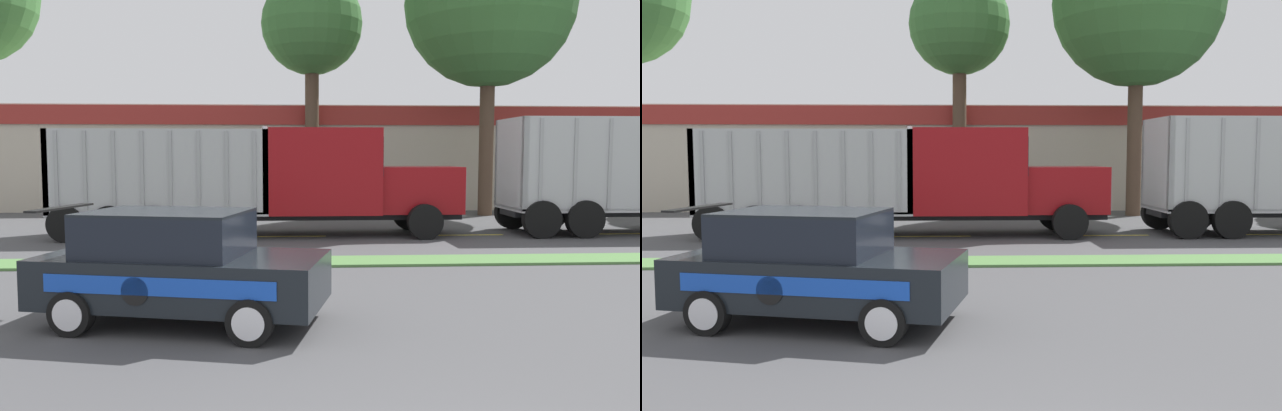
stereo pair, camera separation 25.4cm
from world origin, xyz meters
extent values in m
cube|color=#517F42|center=(0.00, 10.32, 0.03)|extent=(120.00, 1.22, 0.06)
cube|color=yellow|center=(-6.55, 14.93, 0.00)|extent=(2.40, 0.14, 0.01)
cube|color=yellow|center=(-1.15, 14.93, 0.00)|extent=(2.40, 0.14, 0.01)
cube|color=yellow|center=(4.25, 14.93, 0.00)|extent=(2.40, 0.14, 0.01)
cube|color=#B7B7BC|center=(9.28, 15.24, 0.79)|extent=(7.18, 2.41, 0.12)
cube|color=#B7B7BC|center=(5.77, 15.24, 2.17)|extent=(0.16, 2.41, 2.75)
cube|color=#B7B7BC|center=(9.28, 16.37, 2.17)|extent=(7.18, 0.16, 2.75)
cube|color=#A3A3A8|center=(6.20, 14.02, 2.17)|extent=(0.10, 0.04, 2.61)
cube|color=#A3A3A8|center=(7.23, 14.02, 2.17)|extent=(0.10, 0.04, 2.61)
cube|color=#A3A3A8|center=(8.26, 14.02, 2.17)|extent=(0.10, 0.04, 2.61)
cylinder|color=black|center=(6.29, 14.06, 0.55)|extent=(1.11, 0.30, 1.11)
cylinder|color=black|center=(6.29, 16.43, 0.55)|extent=(1.11, 0.30, 1.11)
cylinder|color=black|center=(7.58, 14.06, 0.55)|extent=(1.11, 0.30, 1.11)
cylinder|color=black|center=(7.58, 16.43, 0.55)|extent=(1.11, 0.30, 1.11)
cube|color=black|center=(-1.88, 15.23, 0.60)|extent=(11.92, 1.33, 0.18)
cube|color=maroon|center=(2.85, 15.23, 1.38)|extent=(2.46, 1.98, 1.38)
cube|color=#B7B7BC|center=(4.11, 15.23, 1.38)|extent=(0.06, 1.69, 1.17)
cube|color=maroon|center=(0.00, 15.23, 1.94)|extent=(3.26, 2.41, 2.51)
cube|color=black|center=(1.64, 15.23, 2.38)|extent=(0.04, 2.05, 1.13)
cylinder|color=silver|center=(-1.73, 14.45, 2.59)|extent=(0.14, 0.14, 1.30)
cube|color=#ADADB2|center=(-4.74, 15.23, 0.75)|extent=(6.21, 2.41, 0.12)
cube|color=#ADADB2|center=(-1.71, 15.23, 1.95)|extent=(0.16, 2.41, 2.40)
cube|color=#ADADB2|center=(-7.76, 15.23, 1.95)|extent=(0.16, 2.41, 2.40)
cube|color=#ADADB2|center=(-4.74, 14.10, 1.95)|extent=(6.21, 0.16, 2.40)
cube|color=#ADADB2|center=(-4.74, 16.36, 1.95)|extent=(6.21, 0.16, 2.40)
cube|color=#99999E|center=(-7.45, 14.00, 1.95)|extent=(0.10, 0.04, 2.28)
cube|color=#99999E|center=(-6.68, 14.00, 1.95)|extent=(0.10, 0.04, 2.28)
cube|color=#99999E|center=(-5.90, 14.00, 1.95)|extent=(0.10, 0.04, 2.28)
cube|color=#99999E|center=(-5.12, 14.00, 1.95)|extent=(0.10, 0.04, 2.28)
cube|color=#99999E|center=(-4.35, 14.00, 1.95)|extent=(0.10, 0.04, 2.28)
cube|color=#99999E|center=(-3.57, 14.00, 1.95)|extent=(0.10, 0.04, 2.28)
cube|color=#99999E|center=(-2.79, 14.00, 1.95)|extent=(0.10, 0.04, 2.28)
cube|color=#99999E|center=(-2.02, 14.00, 1.95)|extent=(0.10, 0.04, 2.28)
cylinder|color=black|center=(2.85, 14.04, 0.51)|extent=(1.02, 0.30, 1.02)
cylinder|color=black|center=(2.85, 16.42, 0.51)|extent=(1.02, 0.30, 1.02)
cylinder|color=black|center=(-7.24, 14.04, 0.51)|extent=(1.02, 0.30, 1.02)
cylinder|color=black|center=(-7.24, 16.42, 0.51)|extent=(1.02, 0.30, 1.02)
cylinder|color=black|center=(-6.04, 14.04, 0.51)|extent=(1.02, 0.30, 1.02)
cylinder|color=black|center=(-6.04, 16.42, 0.51)|extent=(1.02, 0.30, 1.02)
cylinder|color=black|center=(-4.85, 14.04, 0.51)|extent=(1.02, 0.30, 1.02)
cylinder|color=black|center=(-4.85, 16.42, 0.51)|extent=(1.02, 0.30, 1.02)
cube|color=black|center=(-2.65, 5.41, 0.65)|extent=(4.32, 2.71, 0.69)
cube|color=black|center=(-2.89, 5.47, 1.29)|extent=(2.52, 2.08, 0.59)
cube|color=black|center=(-2.89, 5.47, 1.61)|extent=(2.52, 2.08, 0.04)
cube|color=black|center=(-4.50, 5.86, 1.65)|extent=(0.54, 1.47, 0.03)
cube|color=blue|center=(-2.87, 4.52, 0.72)|extent=(3.12, 0.76, 0.24)
cylinder|color=black|center=(-3.16, 4.58, 0.65)|extent=(0.37, 0.10, 0.38)
cylinder|color=black|center=(-1.65, 4.27, 0.31)|extent=(0.64, 0.34, 0.61)
cylinder|color=silver|center=(-1.68, 4.17, 0.31)|extent=(0.42, 0.11, 0.43)
cylinder|color=black|center=(-1.24, 5.97, 0.31)|extent=(0.64, 0.34, 0.61)
cylinder|color=silver|center=(-1.22, 6.08, 0.31)|extent=(0.42, 0.11, 0.43)
cylinder|color=black|center=(-4.07, 4.86, 0.31)|extent=(0.64, 0.34, 0.61)
cylinder|color=silver|center=(-4.09, 4.75, 0.31)|extent=(0.42, 0.11, 0.43)
cylinder|color=black|center=(-3.66, 6.55, 0.31)|extent=(0.64, 0.34, 0.61)
cylinder|color=silver|center=(-3.63, 6.66, 0.31)|extent=(0.42, 0.11, 0.43)
cube|color=#BCB29E|center=(3.90, 29.22, 2.28)|extent=(36.35, 12.00, 4.55)
cube|color=maroon|center=(3.90, 23.17, 4.10)|extent=(34.53, 0.10, 0.80)
cylinder|color=brown|center=(6.90, 21.03, 3.30)|extent=(0.57, 0.57, 6.59)
sphere|color=#386B33|center=(6.90, 21.03, 8.42)|extent=(6.65, 6.65, 6.65)
cylinder|color=brown|center=(0.01, 22.66, 3.34)|extent=(0.57, 0.57, 6.68)
sphere|color=#386B33|center=(0.01, 22.66, 7.83)|extent=(4.19, 4.19, 4.19)
camera|label=1|loc=(-1.23, -3.52, 2.43)|focal=35.00mm
camera|label=2|loc=(-0.98, -3.54, 2.43)|focal=35.00mm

